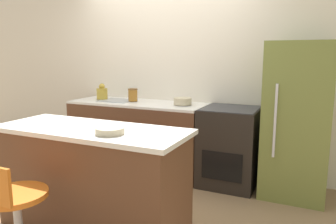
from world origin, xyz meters
name	(u,v)px	position (x,y,z in m)	size (l,w,h in m)	color
ground_plane	(144,180)	(0.00, 0.00, 0.00)	(14.00, 14.00, 0.00)	#8E704C
wall_back	(168,72)	(0.00, 0.71, 1.30)	(8.00, 0.06, 2.60)	silver
back_counter	(138,136)	(-0.27, 0.35, 0.46)	(1.83, 0.66, 0.92)	brown
kitchen_island	(93,178)	(0.13, -1.15, 0.46)	(1.72, 0.68, 0.92)	brown
oven_range	(230,146)	(0.97, 0.35, 0.46)	(0.65, 0.67, 0.92)	black
refrigerator	(297,121)	(1.69, 0.35, 0.83)	(0.66, 0.67, 1.67)	olive
stool_chair	(14,214)	(-0.05, -1.83, 0.40)	(0.45, 0.45, 0.82)	#B7B7BC
kettle	(102,93)	(-0.84, 0.36, 1.01)	(0.15, 0.15, 0.22)	#B29333
mixing_bowl	(183,101)	(0.36, 0.36, 0.96)	(0.22, 0.22, 0.08)	#C1B28E
canister_jar	(133,95)	(-0.35, 0.36, 1.01)	(0.13, 0.13, 0.17)	#9E6623
fruit_bowl	(110,131)	(0.41, -1.26, 0.94)	(0.23, 0.23, 0.05)	#C1B28E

